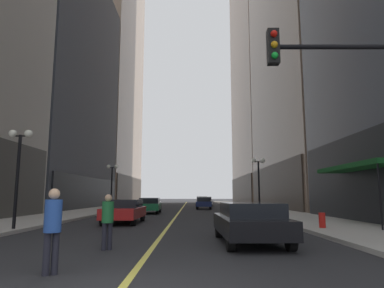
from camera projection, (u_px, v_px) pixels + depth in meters
ground_plane at (182, 209)px, 39.68m from camera, size 200.00×200.00×0.00m
sidewalk_left at (111, 208)px, 39.69m from camera, size 4.50×78.00×0.15m
sidewalk_right at (252, 208)px, 39.69m from camera, size 4.50×78.00×0.15m
lane_centre_stripe at (182, 209)px, 39.68m from camera, size 0.16×70.00×0.01m
building_left_mid at (48, 84)px, 41.39m from camera, size 11.92×24.00×29.91m
building_left_far at (102, 50)px, 68.96m from camera, size 13.34×26.00×61.61m
building_right_far at (275, 37)px, 69.36m from camera, size 15.38×26.00×67.00m
storefront_awning_right at (357, 167)px, 17.55m from camera, size 1.60×6.83×3.12m
car_black at (250, 221)px, 11.17m from camera, size 2.07×4.71×1.32m
car_red at (125, 210)px, 19.22m from camera, size 1.82×4.69×1.32m
car_green at (150, 205)px, 29.41m from camera, size 1.95×4.33×1.32m
car_navy at (204, 203)px, 38.52m from camera, size 1.86×4.16×1.32m
car_silver at (205, 201)px, 48.10m from camera, size 2.05×4.34×1.32m
car_white at (202, 200)px, 58.07m from camera, size 1.99×4.62×1.32m
pedestrian_in_blue_hoodie at (53, 224)px, 6.87m from camera, size 0.47×0.47×1.70m
pedestrian_in_green_parka at (108, 218)px, 9.92m from camera, size 0.45×0.45×1.59m
traffic_light_near_right at (364, 104)px, 8.21m from camera, size 3.43×0.35×5.65m
street_lamp_left_near at (19, 156)px, 14.92m from camera, size 1.06×0.36×4.43m
street_lamp_left_far at (112, 177)px, 32.24m from camera, size 1.06×0.36×4.43m
street_lamp_right_mid at (259, 173)px, 26.61m from camera, size 1.06×0.36×4.43m
fire_hydrant_right at (322, 222)px, 14.91m from camera, size 0.28×0.28×0.80m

